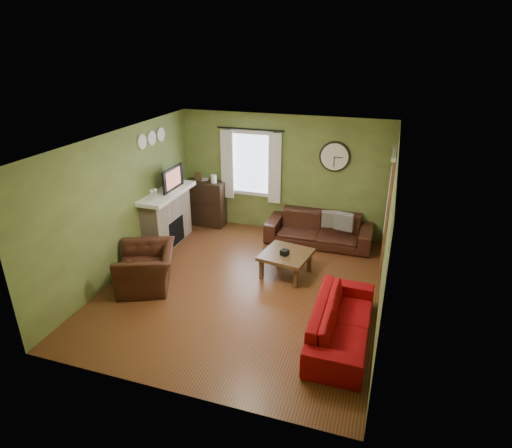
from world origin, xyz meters
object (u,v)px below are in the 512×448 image
(armchair, at_px, (147,268))
(coffee_table, at_px, (286,264))
(bookshelf, at_px, (206,203))
(sofa_red, at_px, (342,322))
(sofa_brown, at_px, (319,229))

(armchair, distance_m, coffee_table, 2.50)
(bookshelf, distance_m, sofa_red, 4.83)
(bookshelf, height_order, coffee_table, bookshelf)
(sofa_brown, xyz_separation_m, sofa_red, (0.89, -3.06, -0.03))
(sofa_brown, relative_size, coffee_table, 2.64)
(armchair, relative_size, coffee_table, 1.30)
(sofa_red, height_order, coffee_table, sofa_red)
(armchair, bearing_deg, coffee_table, 92.58)
(bookshelf, distance_m, sofa_brown, 2.70)
(sofa_red, relative_size, coffee_table, 2.40)
(sofa_red, height_order, armchair, armchair)
(bookshelf, distance_m, coffee_table, 2.92)
(bookshelf, bearing_deg, sofa_red, -42.35)
(bookshelf, bearing_deg, coffee_table, -35.97)
(armchair, bearing_deg, bookshelf, 158.49)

